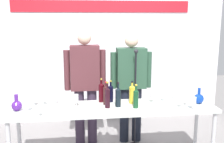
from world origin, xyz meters
TOP-DOWN VIEW (x-y plane):
  - back_wall at (0.00, 1.59)m, footprint 4.44×0.11m
  - display_table at (0.00, 0.00)m, footprint 2.61×0.60m
  - decanter_blue_left at (-1.18, -0.01)m, footprint 0.13×0.13m
  - decanter_blue_right at (1.13, -0.01)m, footprint 0.13×0.13m
  - presenter_left at (-0.34, 0.60)m, footprint 0.61×0.22m
  - presenter_right at (0.34, 0.60)m, footprint 0.62×0.22m
  - wine_bottle_0 at (-0.09, 0.10)m, footprint 0.07×0.07m
  - wine_bottle_1 at (0.06, 0.00)m, footprint 0.07×0.07m
  - wine_bottle_2 at (-0.01, 0.21)m, footprint 0.07×0.07m
  - wine_bottle_3 at (-0.13, 0.22)m, footprint 0.08×0.08m
  - wine_bottle_4 at (-0.08, -0.03)m, footprint 0.06×0.06m
  - wine_bottle_5 at (0.27, -0.07)m, footprint 0.07×0.07m
  - wine_bottle_6 at (0.26, 0.11)m, footprint 0.07×0.07m
  - wine_glass_left_0 at (-1.04, -0.05)m, footprint 0.06×0.06m
  - wine_glass_left_1 at (-0.89, -0.24)m, footprint 0.06×0.06m
  - wine_glass_left_2 at (-0.74, 0.19)m, footprint 0.06×0.06m
  - wine_glass_left_3 at (-0.47, 0.06)m, footprint 0.06×0.06m
  - wine_glass_left_4 at (-0.89, 0.17)m, footprint 0.07×0.07m
  - wine_glass_left_5 at (-1.00, 0.16)m, footprint 0.07×0.07m
  - wine_glass_right_0 at (0.71, 0.13)m, footprint 0.06×0.06m
  - wine_glass_right_1 at (0.84, -0.14)m, footprint 0.06×0.06m
  - wine_glass_right_2 at (0.55, 0.11)m, footprint 0.07×0.07m
  - wine_glass_right_3 at (0.88, 0.20)m, footprint 0.07×0.07m
  - wine_glass_right_4 at (0.96, -0.23)m, footprint 0.06×0.06m
  - wine_glass_right_5 at (0.94, -0.08)m, footprint 0.06×0.06m
  - microphone_stand at (0.37, 0.40)m, footprint 0.20×0.20m

SIDE VIEW (x-z plane):
  - microphone_stand at x=0.37m, z-range -0.25..1.21m
  - display_table at x=0.00m, z-range 0.33..1.10m
  - decanter_blue_right at x=1.13m, z-range 0.74..0.95m
  - decanter_blue_left at x=-1.18m, z-range 0.74..0.94m
  - wine_glass_left_1 at x=-0.89m, z-range 0.80..0.93m
  - wine_glass_right_1 at x=0.84m, z-range 0.80..0.93m
  - wine_glass_left_4 at x=-0.89m, z-range 0.80..0.94m
  - wine_glass_left_0 at x=-1.04m, z-range 0.80..0.95m
  - wine_glass_left_5 at x=-1.00m, z-range 0.80..0.95m
  - wine_glass_right_5 at x=0.94m, z-range 0.80..0.95m
  - wine_glass_right_2 at x=0.55m, z-range 0.81..0.95m
  - wine_glass_right_0 at x=0.71m, z-range 0.80..0.95m
  - wine_glass_left_2 at x=-0.74m, z-range 0.80..0.96m
  - wine_glass_right_3 at x=0.88m, z-range 0.80..0.96m
  - wine_glass_right_4 at x=0.96m, z-range 0.80..0.96m
  - wine_glass_left_3 at x=-0.47m, z-range 0.81..0.97m
  - wine_bottle_2 at x=-0.01m, z-range 0.75..1.04m
  - wine_bottle_5 at x=0.27m, z-range 0.75..1.05m
  - wine_bottle_6 at x=0.26m, z-range 0.75..1.05m
  - wine_bottle_1 at x=0.06m, z-range 0.74..1.06m
  - wine_bottle_0 at x=-0.09m, z-range 0.75..1.06m
  - wine_bottle_3 at x=-0.13m, z-range 0.75..1.07m
  - wine_bottle_4 at x=-0.08m, z-range 0.75..1.08m
  - presenter_right at x=0.34m, z-range 0.12..1.78m
  - presenter_left at x=-0.34m, z-range 0.12..1.83m
  - back_wall at x=0.00m, z-range 0.00..3.00m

